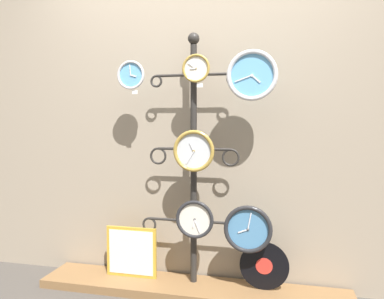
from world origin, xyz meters
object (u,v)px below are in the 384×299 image
clock_top_right (252,75)px  clock_bottom_center (195,219)px  vinyl_record (264,266)px  picture_frame (131,252)px  clock_bottom_right (248,229)px  clock_top_center (196,68)px  clock_top_left (131,75)px  clock_middle_center (194,151)px  display_stand (194,201)px

clock_top_right → clock_bottom_center: 1.04m
vinyl_record → picture_frame: 0.97m
clock_top_right → clock_bottom_right: bearing=130.0°
clock_top_center → picture_frame: clock_top_center is taller
clock_top_left → clock_bottom_center: bearing=-0.3°
clock_middle_center → vinyl_record: (0.48, 0.08, -0.79)m
clock_middle_center → clock_bottom_center: size_ratio=1.07×
clock_top_left → clock_bottom_center: size_ratio=0.76×
clock_top_right → clock_middle_center: bearing=177.8°
clock_top_center → clock_bottom_center: size_ratio=0.72×
clock_top_center → clock_bottom_right: (0.36, -0.02, -1.07)m
clock_top_left → picture_frame: bearing=122.8°
clock_top_left → clock_middle_center: size_ratio=0.71×
display_stand → clock_top_center: size_ratio=9.53×
clock_top_left → clock_top_right: size_ratio=0.62×
clock_bottom_center → picture_frame: size_ratio=0.69×
clock_top_right → picture_frame: (-0.88, 0.09, -1.26)m
display_stand → vinyl_record: 0.65m
vinyl_record → clock_bottom_right: bearing=-146.0°
clock_top_center → clock_bottom_center: (-0.01, -0.01, -1.03)m
clock_top_right → vinyl_record: bearing=45.7°
clock_top_right → vinyl_record: (0.09, 0.09, -1.28)m
clock_middle_center → vinyl_record: 0.92m
clock_top_right → clock_middle_center: clock_top_right is taller
display_stand → picture_frame: 0.62m
clock_top_center → clock_bottom_right: size_ratio=0.59×
clock_top_right → clock_middle_center: 0.63m
clock_top_right → picture_frame: size_ratio=0.85×
display_stand → clock_top_center: 0.93m
clock_top_left → display_stand: bearing=11.3°
clock_top_center → clock_bottom_center: 1.03m
clock_bottom_center → vinyl_record: (0.47, 0.06, -0.31)m
clock_top_right → display_stand: bearing=164.3°
clock_top_left → clock_bottom_right: bearing=-0.7°
picture_frame → clock_bottom_right: bearing=-4.7°
clock_top_left → picture_frame: clock_top_left is taller
clock_top_right → clock_bottom_right: clock_top_right is taller
clock_top_center → clock_bottom_right: bearing=-3.2°
display_stand → vinyl_record: (0.50, -0.02, -0.42)m
display_stand → picture_frame: (-0.47, -0.02, -0.40)m
clock_bottom_center → vinyl_record: size_ratio=0.80×
picture_frame → display_stand: bearing=2.9°
clock_bottom_right → picture_frame: bearing=175.3°
display_stand → clock_bottom_right: size_ratio=5.63×
clock_top_left → vinyl_record: clock_top_left is taller
clock_bottom_right → clock_top_left: bearing=179.3°
display_stand → clock_top_right: 0.96m
display_stand → clock_bottom_center: (0.03, -0.09, -0.11)m
display_stand → vinyl_record: bearing=-2.7°
picture_frame → clock_top_right: bearing=-5.9°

